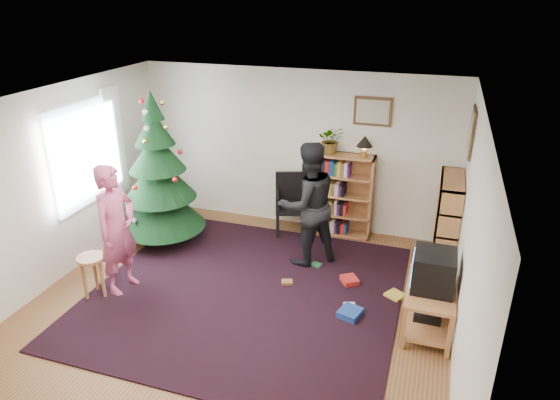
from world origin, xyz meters
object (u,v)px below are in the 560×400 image
(christmas_tree, at_px, (159,182))
(person_by_chair, at_px, (308,204))
(picture_right, at_px, (472,132))
(bookshelf_right, at_px, (447,222))
(table_lamp, at_px, (365,143))
(potted_plant, at_px, (331,140))
(tv_stand, at_px, (429,304))
(crt_tv, at_px, (433,271))
(stool, at_px, (92,266))
(bookshelf_back, at_px, (341,194))
(armchair, at_px, (294,201))
(picture_back, at_px, (373,111))
(person_standing, at_px, (117,230))

(christmas_tree, height_order, person_by_chair, christmas_tree)
(picture_right, bearing_deg, bookshelf_right, 154.78)
(table_lamp, bearing_deg, potted_plant, 180.00)
(christmas_tree, bearing_deg, table_lamp, 20.93)
(potted_plant, bearing_deg, christmas_tree, -155.05)
(bookshelf_right, xyz_separation_m, tv_stand, (-0.12, -1.52, -0.34))
(crt_tv, bearing_deg, table_lamp, 118.98)
(bookshelf_right, bearing_deg, stool, 117.66)
(stool, xyz_separation_m, potted_plant, (2.36, 2.68, 1.07))
(tv_stand, bearing_deg, bookshelf_back, 125.06)
(armchair, bearing_deg, crt_tv, -60.57)
(picture_right, xyz_separation_m, armchair, (-2.43, 0.49, -1.45))
(picture_right, bearing_deg, picture_back, 151.31)
(christmas_tree, xyz_separation_m, crt_tv, (3.95, -0.97, -0.20))
(picture_right, bearing_deg, person_standing, -155.66)
(picture_right, xyz_separation_m, person_standing, (-4.02, -1.82, -1.11))
(picture_right, relative_size, potted_plant, 1.41)
(christmas_tree, relative_size, tv_stand, 2.43)
(bookshelf_back, bearing_deg, crt_tv, -54.99)
(christmas_tree, relative_size, table_lamp, 7.21)
(bookshelf_right, bearing_deg, potted_plant, 73.32)
(person_by_chair, distance_m, potted_plant, 1.20)
(picture_back, relative_size, person_by_chair, 0.31)
(bookshelf_back, distance_m, tv_stand, 2.52)
(picture_back, bearing_deg, bookshelf_back, -159.81)
(person_standing, distance_m, table_lamp, 3.63)
(bookshelf_back, distance_m, potted_plant, 0.87)
(christmas_tree, bearing_deg, potted_plant, 24.95)
(stool, distance_m, table_lamp, 4.06)
(bookshelf_back, xyz_separation_m, tv_stand, (1.44, -2.05, -0.34))
(potted_plant, bearing_deg, stool, -131.31)
(bookshelf_right, relative_size, tv_stand, 1.37)
(picture_back, distance_m, bookshelf_right, 1.87)
(crt_tv, distance_m, stool, 4.05)
(armchair, xyz_separation_m, person_standing, (-1.59, -2.31, 0.35))
(picture_right, xyz_separation_m, stool, (-4.25, -2.09, -1.51))
(bookshelf_back, height_order, person_standing, person_standing)
(stool, bearing_deg, potted_plant, 48.69)
(bookshelf_back, height_order, bookshelf_right, same)
(picture_right, distance_m, christmas_tree, 4.35)
(crt_tv, height_order, person_by_chair, person_by_chair)
(bookshelf_back, height_order, armchair, bookshelf_back)
(picture_back, bearing_deg, tv_stand, -63.88)
(bookshelf_back, distance_m, person_standing, 3.36)
(bookshelf_back, xyz_separation_m, crt_tv, (1.43, -2.05, 0.10))
(bookshelf_back, xyz_separation_m, person_by_chair, (-0.27, -1.01, 0.22))
(crt_tv, xyz_separation_m, stool, (-3.99, -0.64, -0.32))
(person_standing, xyz_separation_m, potted_plant, (2.13, 2.41, 0.67))
(christmas_tree, bearing_deg, armchair, 28.80)
(armchair, distance_m, potted_plant, 1.15)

